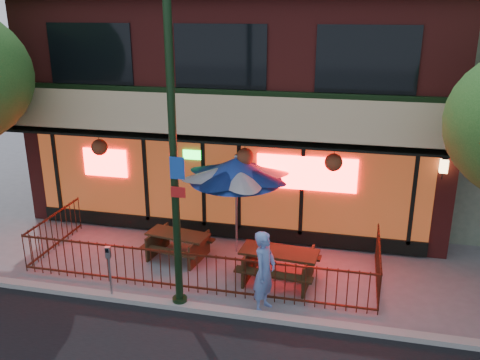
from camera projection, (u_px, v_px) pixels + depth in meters
The scene contains 10 objects.
ground at pixel (186, 296), 11.46m from camera, with size 80.00×80.00×0.00m, color gray.
curb at pixel (178, 305), 10.97m from camera, with size 80.00×0.25×0.12m, color #999993.
restaurant_building at pixel (252, 73), 16.69m from camera, with size 12.96×9.49×8.05m.
patio_fence at pixel (192, 261), 11.72m from camera, with size 8.44×2.62×1.00m.
street_light at pixel (174, 168), 10.07m from camera, with size 0.43×0.32×7.00m.
picnic_table_left at pixel (178, 241), 13.10m from camera, with size 1.75×1.44×0.68m.
picnic_table_right at pixel (279, 261), 11.96m from camera, with size 1.92×1.53×0.77m.
patio_umbrella at pixel (236, 169), 12.80m from camera, with size 2.36×2.36×2.70m.
pedestrian at pixel (264, 272), 10.66m from camera, with size 0.66×0.44×1.82m, color #6283C4.
parking_meter_near at pixel (109, 264), 11.07m from camera, with size 0.13×0.12×1.28m.
Camera 1 is at (3.45, -9.47, 6.16)m, focal length 38.00 mm.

